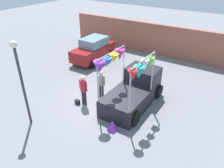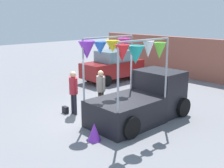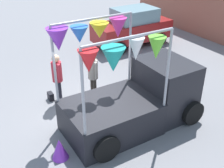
{
  "view_description": "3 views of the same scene",
  "coord_description": "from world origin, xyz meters",
  "px_view_note": "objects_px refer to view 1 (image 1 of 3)",
  "views": [
    {
      "loc": [
        6.07,
        -8.38,
        7.08
      ],
      "look_at": [
        0.55,
        0.15,
        1.39
      ],
      "focal_mm": 35.0,
      "sensor_mm": 36.0,
      "label": 1
    },
    {
      "loc": [
        8.29,
        -6.92,
        3.97
      ],
      "look_at": [
        0.59,
        0.22,
        1.4
      ],
      "focal_mm": 45.0,
      "sensor_mm": 36.0,
      "label": 2
    },
    {
      "loc": [
        7.17,
        -3.31,
        5.27
      ],
      "look_at": [
        1.19,
        0.3,
        1.44
      ],
      "focal_mm": 45.0,
      "sensor_mm": 36.0,
      "label": 3
    }
  ],
  "objects_px": {
    "vendor_truck": "(134,88)",
    "person_customer": "(83,87)",
    "person_vendor": "(101,82)",
    "handbag": "(77,102)",
    "street_lamp": "(20,74)",
    "parked_car": "(94,49)",
    "folded_kite_bundle_violet": "(112,125)"
  },
  "relations": [
    {
      "from": "parked_car",
      "to": "handbag",
      "type": "bearing_deg",
      "value": -61.41
    },
    {
      "from": "vendor_truck",
      "to": "person_customer",
      "type": "distance_m",
      "value": 2.81
    },
    {
      "from": "parked_car",
      "to": "street_lamp",
      "type": "height_order",
      "value": "street_lamp"
    },
    {
      "from": "person_vendor",
      "to": "handbag",
      "type": "distance_m",
      "value": 1.78
    },
    {
      "from": "handbag",
      "to": "folded_kite_bundle_violet",
      "type": "bearing_deg",
      "value": -15.55
    },
    {
      "from": "person_vendor",
      "to": "handbag",
      "type": "height_order",
      "value": "person_vendor"
    },
    {
      "from": "parked_car",
      "to": "handbag",
      "type": "xyz_separation_m",
      "value": [
        3.05,
        -5.59,
        -0.8
      ]
    },
    {
      "from": "handbag",
      "to": "person_customer",
      "type": "bearing_deg",
      "value": 29.74
    },
    {
      "from": "person_vendor",
      "to": "folded_kite_bundle_violet",
      "type": "distance_m",
      "value": 3.12
    },
    {
      "from": "person_customer",
      "to": "person_vendor",
      "type": "distance_m",
      "value": 1.19
    },
    {
      "from": "folded_kite_bundle_violet",
      "to": "parked_car",
      "type": "bearing_deg",
      "value": 132.86
    },
    {
      "from": "street_lamp",
      "to": "folded_kite_bundle_violet",
      "type": "relative_size",
      "value": 7.11
    },
    {
      "from": "parked_car",
      "to": "street_lamp",
      "type": "relative_size",
      "value": 0.94
    },
    {
      "from": "vendor_truck",
      "to": "person_vendor",
      "type": "relative_size",
      "value": 2.4
    },
    {
      "from": "vendor_truck",
      "to": "folded_kite_bundle_violet",
      "type": "relative_size",
      "value": 6.99
    },
    {
      "from": "handbag",
      "to": "vendor_truck",
      "type": "bearing_deg",
      "value": 35.59
    },
    {
      "from": "parked_car",
      "to": "person_customer",
      "type": "xyz_separation_m",
      "value": [
        3.4,
        -5.39,
        0.15
      ]
    },
    {
      "from": "person_customer",
      "to": "street_lamp",
      "type": "xyz_separation_m",
      "value": [
        -1.24,
        -2.73,
        1.65
      ]
    },
    {
      "from": "parked_car",
      "to": "folded_kite_bundle_violet",
      "type": "bearing_deg",
      "value": -47.14
    },
    {
      "from": "person_vendor",
      "to": "street_lamp",
      "type": "distance_m",
      "value": 4.52
    },
    {
      "from": "vendor_truck",
      "to": "handbag",
      "type": "distance_m",
      "value": 3.3
    },
    {
      "from": "street_lamp",
      "to": "handbag",
      "type": "bearing_deg",
      "value": 70.65
    },
    {
      "from": "vendor_truck",
      "to": "person_vendor",
      "type": "xyz_separation_m",
      "value": [
        -1.87,
        -0.53,
        0.11
      ]
    },
    {
      "from": "parked_car",
      "to": "folded_kite_bundle_violet",
      "type": "relative_size",
      "value": 6.67
    },
    {
      "from": "parked_car",
      "to": "handbag",
      "type": "distance_m",
      "value": 6.42
    },
    {
      "from": "folded_kite_bundle_violet",
      "to": "street_lamp",
      "type": "bearing_deg",
      "value": -155.41
    },
    {
      "from": "street_lamp",
      "to": "person_customer",
      "type": "bearing_deg",
      "value": 65.59
    },
    {
      "from": "parked_car",
      "to": "vendor_truck",
      "type": "bearing_deg",
      "value": -33.4
    },
    {
      "from": "vendor_truck",
      "to": "person_vendor",
      "type": "bearing_deg",
      "value": -164.03
    },
    {
      "from": "parked_car",
      "to": "street_lamp",
      "type": "distance_m",
      "value": 8.59
    },
    {
      "from": "person_vendor",
      "to": "folded_kite_bundle_violet",
      "type": "xyz_separation_m",
      "value": [
        2.15,
        -2.13,
        -0.76
      ]
    },
    {
      "from": "street_lamp",
      "to": "folded_kite_bundle_violet",
      "type": "distance_m",
      "value": 4.82
    }
  ]
}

